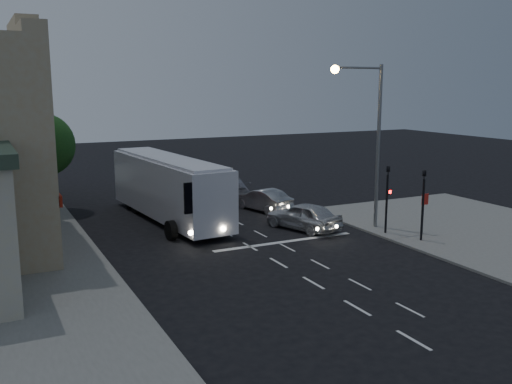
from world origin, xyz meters
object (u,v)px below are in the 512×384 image
regulatory_sign (424,207)px  streetlight (369,128)px  tour_bus (168,186)px  car_sedan_c (201,177)px  car_suv (303,216)px  traffic_signal_main (387,191)px  car_sedan_a (263,200)px  street_tree (42,142)px  traffic_signal_side (423,196)px  car_sedan_b (227,187)px

regulatory_sign → streetlight: (-1.96, 2.44, 4.14)m
tour_bus → car_sedan_c: 11.53m
car_suv → car_sedan_c: car_sedan_c is taller
traffic_signal_main → car_sedan_a: bearing=110.7°
car_sedan_a → regulatory_sign: (4.90, -9.47, 0.88)m
regulatory_sign → car_sedan_a: bearing=117.3°
tour_bus → regulatory_sign: size_ratio=5.76×
streetlight → car_suv: bearing=153.0°
street_tree → traffic_signal_side: bearing=-44.5°
traffic_signal_main → tour_bus: bearing=137.8°
tour_bus → streetlight: bearing=-42.7°
car_sedan_c → traffic_signal_side: 20.95m
car_suv → traffic_signal_main: bearing=120.0°
car_sedan_c → traffic_signal_main: (3.64, -18.45, 1.58)m
tour_bus → car_sedan_b: (5.77, 4.55, -1.25)m
car_suv → car_sedan_b: size_ratio=0.81×
car_suv → car_sedan_c: bearing=-107.4°
traffic_signal_side → car_sedan_b: bearing=106.2°
tour_bus → car_sedan_a: 6.41m
tour_bus → car_suv: tour_bus is taller
car_sedan_b → regulatory_sign: bearing=120.3°
tour_bus → car_sedan_c: bearing=54.7°
car_suv → regulatory_sign: (5.09, -4.04, 0.81)m
car_sedan_b → car_sedan_c: 5.32m
car_sedan_c → traffic_signal_main: traffic_signal_main is taller
tour_bus → traffic_signal_main: (9.46, -8.58, 0.35)m
tour_bus → traffic_signal_main: 12.78m
tour_bus → traffic_signal_side: traffic_signal_side is taller
car_sedan_a → car_sedan_c: bearing=-101.9°
car_suv → traffic_signal_main: (3.39, -3.02, 1.64)m
car_sedan_a → regulatory_sign: regulatory_sign is taller
car_sedan_b → regulatory_sign: size_ratio=2.59×
tour_bus → car_sedan_a: tour_bus is taller
tour_bus → streetlight: streetlight is taller
traffic_signal_main → regulatory_sign: size_ratio=1.86×
car_suv → street_tree: bearing=-60.4°
car_sedan_a → street_tree: 14.38m
tour_bus → streetlight: 12.22m
tour_bus → car_sedan_a: bearing=-6.0°
tour_bus → traffic_signal_side: bearing=-50.9°
car_sedan_a → car_sedan_b: size_ratio=0.77×
regulatory_sign → tour_bus: bearing=139.3°
streetlight → car_sedan_c: bearing=101.2°
traffic_signal_side → regulatory_sign: (1.00, 0.96, -0.82)m
streetlight → street_tree: bearing=140.5°
tour_bus → car_sedan_b: 7.46m
car_sedan_b → street_tree: bearing=4.3°
car_sedan_b → streetlight: bearing=115.8°
car_sedan_b → traffic_signal_side: bearing=115.7°
streetlight → traffic_signal_main: bearing=-79.8°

